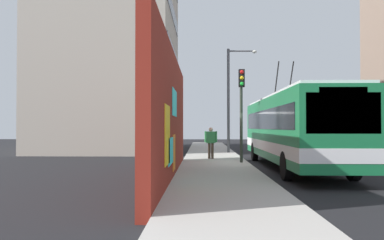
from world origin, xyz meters
name	(u,v)px	position (x,y,z in m)	size (l,w,h in m)	color
ground_plane	(249,166)	(0.00, 0.00, 0.00)	(80.00, 80.00, 0.00)	black
sidewalk_slab	(215,164)	(0.00, 1.60, 0.07)	(48.00, 3.20, 0.15)	#ADA8A0
graffiti_wall	(170,116)	(-4.63, 3.35, 2.21)	(12.76, 0.32, 4.44)	maroon
building_far_left	(114,35)	(12.12, 9.20, 9.13)	(12.81, 9.43, 18.25)	#B2A899
city_bus	(292,128)	(-0.94, -1.80, 1.79)	(12.39, 2.55, 4.99)	#19723F
parked_car_red	(368,145)	(3.44, -7.00, 0.83)	(4.76, 1.74, 1.58)	#B21E19
parked_car_silver	(330,141)	(9.77, -7.00, 0.83)	(4.12, 1.81, 1.58)	#B7B7BC
pedestrian_midblock	(211,140)	(2.43, 1.75, 1.13)	(0.22, 0.67, 1.67)	#3F3326
traffic_light	(241,100)	(0.13, 0.35, 3.13)	(0.49, 0.28, 4.45)	#2D382D
street_lamp	(232,93)	(7.50, 0.23, 4.13)	(0.44, 1.98, 6.92)	#4C4C51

